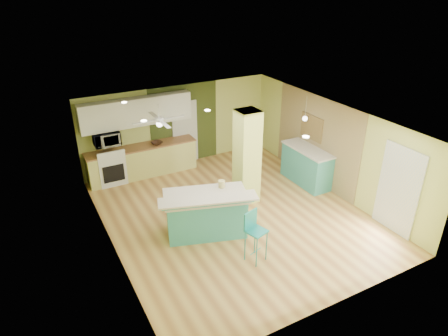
{
  "coord_description": "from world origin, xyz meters",
  "views": [
    {
      "loc": [
        -4.26,
        -7.36,
        5.5
      ],
      "look_at": [
        -0.07,
        0.4,
        1.15
      ],
      "focal_mm": 32.0,
      "sensor_mm": 36.0,
      "label": 1
    }
  ],
  "objects_px": {
    "bar_stool": "(254,228)",
    "side_counter": "(307,165)",
    "canister": "(222,184)",
    "peninsula": "(206,213)",
    "fruit_bowl": "(157,143)"
  },
  "relations": [
    {
      "from": "bar_stool",
      "to": "side_counter",
      "type": "height_order",
      "value": "bar_stool"
    },
    {
      "from": "canister",
      "to": "bar_stool",
      "type": "bearing_deg",
      "value": -91.81
    },
    {
      "from": "side_counter",
      "to": "peninsula",
      "type": "bearing_deg",
      "value": -166.45
    },
    {
      "from": "side_counter",
      "to": "fruit_bowl",
      "type": "relative_size",
      "value": 5.11
    },
    {
      "from": "peninsula",
      "to": "bar_stool",
      "type": "distance_m",
      "value": 1.42
    },
    {
      "from": "peninsula",
      "to": "side_counter",
      "type": "distance_m",
      "value": 3.74
    },
    {
      "from": "side_counter",
      "to": "canister",
      "type": "bearing_deg",
      "value": -167.33
    },
    {
      "from": "bar_stool",
      "to": "fruit_bowl",
      "type": "height_order",
      "value": "bar_stool"
    },
    {
      "from": "peninsula",
      "to": "side_counter",
      "type": "height_order",
      "value": "peninsula"
    },
    {
      "from": "canister",
      "to": "peninsula",
      "type": "bearing_deg",
      "value": -161.07
    },
    {
      "from": "side_counter",
      "to": "canister",
      "type": "distance_m",
      "value": 3.27
    },
    {
      "from": "side_counter",
      "to": "canister",
      "type": "xyz_separation_m",
      "value": [
        -3.14,
        -0.71,
        0.55
      ]
    },
    {
      "from": "bar_stool",
      "to": "canister",
      "type": "distance_m",
      "value": 1.53
    },
    {
      "from": "side_counter",
      "to": "fruit_bowl",
      "type": "xyz_separation_m",
      "value": [
        -3.55,
        2.58,
        0.45
      ]
    },
    {
      "from": "fruit_bowl",
      "to": "canister",
      "type": "distance_m",
      "value": 3.31
    }
  ]
}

